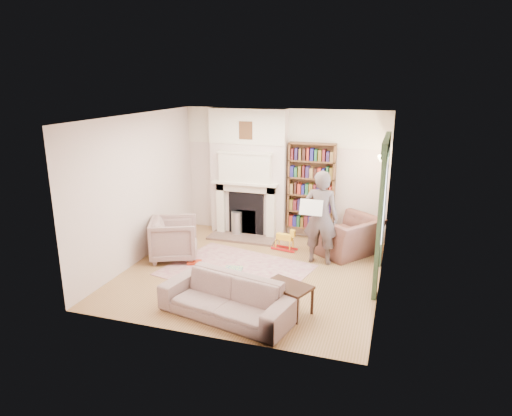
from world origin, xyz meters
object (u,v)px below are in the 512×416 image
(armchair_left, at_px, (174,239))
(rocking_horse, at_px, (284,239))
(armchair_reading, at_px, (347,236))
(paraffin_heater, at_px, (237,223))
(coffee_table, at_px, (287,298))
(man_reading, at_px, (321,218))
(sofa, at_px, (227,298))
(bookcase, at_px, (311,187))

(armchair_left, height_order, rocking_horse, armchair_left)
(armchair_reading, xyz_separation_m, armchair_left, (-3.20, -1.25, 0.02))
(paraffin_heater, bearing_deg, armchair_left, -113.08)
(armchair_left, relative_size, paraffin_heater, 1.61)
(coffee_table, height_order, paraffin_heater, paraffin_heater)
(coffee_table, bearing_deg, armchair_reading, 100.81)
(man_reading, xyz_separation_m, paraffin_heater, (-2.05, 0.99, -0.63))
(man_reading, relative_size, rocking_horse, 3.43)
(man_reading, bearing_deg, coffee_table, 87.38)
(sofa, relative_size, man_reading, 1.12)
(armchair_left, bearing_deg, armchair_reading, -92.39)
(armchair_reading, relative_size, armchair_left, 1.31)
(sofa, bearing_deg, bookcase, 95.17)
(coffee_table, relative_size, rocking_horse, 1.33)
(bookcase, bearing_deg, man_reading, -71.18)
(bookcase, distance_m, paraffin_heater, 1.87)
(sofa, bearing_deg, coffee_table, 38.19)
(armchair_reading, distance_m, man_reading, 0.91)
(coffee_table, bearing_deg, sofa, -131.83)
(bookcase, distance_m, man_reading, 1.39)
(armchair_left, relative_size, man_reading, 0.49)
(bookcase, xyz_separation_m, armchair_reading, (0.89, -0.69, -0.80))
(armchair_left, bearing_deg, bookcase, -73.61)
(bookcase, height_order, armchair_left, bookcase)
(coffee_table, bearing_deg, rocking_horse, 128.05)
(sofa, xyz_separation_m, rocking_horse, (0.15, 2.89, -0.06))
(sofa, bearing_deg, man_reading, 81.83)
(armchair_reading, relative_size, man_reading, 0.65)
(bookcase, height_order, armchair_reading, bookcase)
(bookcase, bearing_deg, coffee_table, -84.48)
(armchair_reading, distance_m, armchair_left, 3.43)
(armchair_reading, bearing_deg, sofa, 12.12)
(armchair_left, height_order, paraffin_heater, armchair_left)
(paraffin_heater, relative_size, rocking_horse, 1.05)
(sofa, distance_m, man_reading, 2.71)
(man_reading, relative_size, coffee_table, 2.58)
(paraffin_heater, bearing_deg, sofa, -72.32)
(armchair_reading, height_order, armchair_left, armchair_left)
(armchair_reading, xyz_separation_m, man_reading, (-0.45, -0.60, 0.52))
(bookcase, xyz_separation_m, rocking_horse, (-0.36, -0.87, -0.94))
(bookcase, distance_m, rocking_horse, 1.33)
(bookcase, relative_size, armchair_reading, 1.59)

